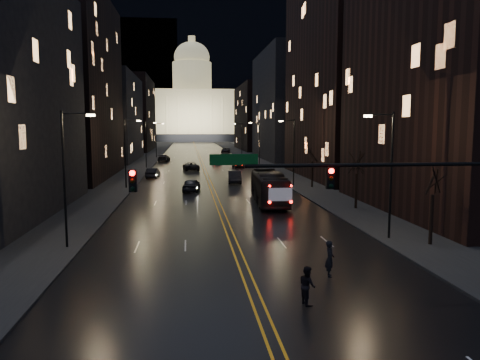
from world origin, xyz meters
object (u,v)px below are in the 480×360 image
object	(u,v)px
bus	(269,188)
pedestrian_b	(307,285)
oncoming_car_a	(191,185)
oncoming_car_b	(153,173)
traffic_signal	(379,188)
receding_car_a	(235,177)
pedestrian_a	(330,259)

from	to	relation	value
bus	pedestrian_b	bearing A→B (deg)	-93.18
bus	oncoming_car_a	distance (m)	12.83
pedestrian_b	oncoming_car_b	bearing A→B (deg)	-0.88
oncoming_car_b	traffic_signal	bearing A→B (deg)	110.35
receding_car_a	pedestrian_a	world-z (taller)	pedestrian_a
oncoming_car_b	pedestrian_b	distance (m)	54.81
traffic_signal	receding_car_a	distance (m)	44.91
oncoming_car_a	oncoming_car_b	xyz separation A→B (m)	(-5.85, 15.96, -0.03)
receding_car_a	bus	bearing A→B (deg)	-80.25
bus	receding_car_a	size ratio (longest dim) A/B	2.33
oncoming_car_b	pedestrian_a	world-z (taller)	pedestrian_a
bus	pedestrian_a	world-z (taller)	bus
oncoming_car_b	pedestrian_a	distance (m)	51.70
traffic_signal	pedestrian_a	xyz separation A→B (m)	(-1.52, 2.58, -4.12)
bus	oncoming_car_b	size ratio (longest dim) A/B	2.52
oncoming_car_a	pedestrian_a	size ratio (longest dim) A/B	2.43
receding_car_a	pedestrian_a	distance (m)	42.08
traffic_signal	pedestrian_b	bearing A→B (deg)	-163.46
pedestrian_a	receding_car_a	bearing A→B (deg)	11.71
pedestrian_a	pedestrian_b	bearing A→B (deg)	159.88
bus	oncoming_car_a	bearing A→B (deg)	131.79
traffic_signal	pedestrian_a	world-z (taller)	traffic_signal
bus	traffic_signal	bearing A→B (deg)	-85.52
pedestrian_a	pedestrian_b	world-z (taller)	pedestrian_a
receding_car_a	pedestrian_b	world-z (taller)	pedestrian_b
traffic_signal	bus	size ratio (longest dim) A/B	1.45
receding_car_a	pedestrian_b	bearing A→B (deg)	-87.61
bus	oncoming_car_a	world-z (taller)	bus
traffic_signal	oncoming_car_a	world-z (taller)	traffic_signal
receding_car_a	pedestrian_a	size ratio (longest dim) A/B	2.61
receding_car_a	oncoming_car_b	bearing A→B (deg)	150.45
oncoming_car_b	receding_car_a	bearing A→B (deg)	151.43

